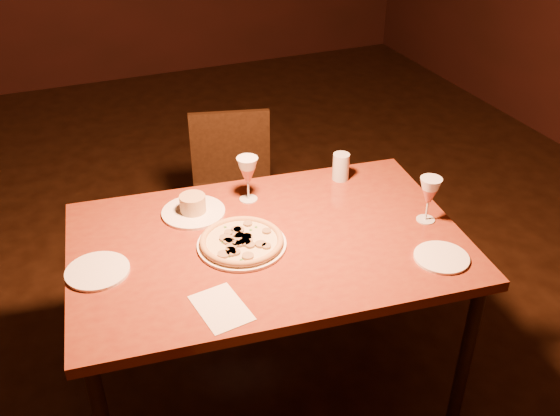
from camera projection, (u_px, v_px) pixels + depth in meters
name	position (u px, v px, depth m)	size (l,w,h in m)	color
floor	(184.00, 362.00, 2.65)	(7.00, 7.00, 0.00)	#311C10
dining_table	(268.00, 254.00, 2.20)	(1.44, 1.01, 0.72)	brown
chair_far	(233.00, 188.00, 3.01)	(0.47, 0.47, 0.79)	black
pizza_plate	(242.00, 241.00, 2.12)	(0.31, 0.31, 0.03)	white
ramekin_saucer	(193.00, 208.00, 2.29)	(0.23, 0.23, 0.07)	white
wine_glass_far	(248.00, 179.00, 2.34)	(0.08, 0.08, 0.18)	#B65A4C
wine_glass_right	(428.00, 200.00, 2.22)	(0.08, 0.08, 0.17)	#B65A4C
water_tumbler	(341.00, 167.00, 2.49)	(0.07, 0.07, 0.11)	silver
side_plate_left	(97.00, 271.00, 2.00)	(0.21, 0.21, 0.01)	white
side_plate_near	(441.00, 257.00, 2.07)	(0.18, 0.18, 0.01)	white
menu_card	(221.00, 308.00, 1.86)	(0.13, 0.20, 0.00)	silver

